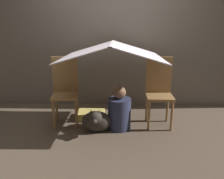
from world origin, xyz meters
name	(u,v)px	position (x,y,z in m)	size (l,w,h in m)	color
ground_plane	(112,127)	(0.00, 0.00, 0.00)	(8.80, 8.80, 0.00)	brown
wall_back	(114,35)	(0.00, 0.98, 1.25)	(7.00, 0.05, 2.50)	#6B6056
chair_left	(65,89)	(-0.68, 0.15, 0.52)	(0.41, 0.41, 0.98)	olive
chair_right	(159,89)	(0.67, 0.15, 0.52)	(0.37, 0.37, 0.98)	olive
sheet_canopy	(112,51)	(0.00, 0.08, 1.08)	(1.34, 1.20, 0.21)	silver
person_front	(119,111)	(0.11, -0.03, 0.25)	(0.32, 0.32, 0.61)	#2D3351
dog	(96,121)	(-0.20, -0.16, 0.17)	(0.40, 0.38, 0.37)	#332D28
floor_cushion	(91,115)	(-0.34, 0.31, 0.05)	(0.42, 0.34, 0.10)	#E5CC66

